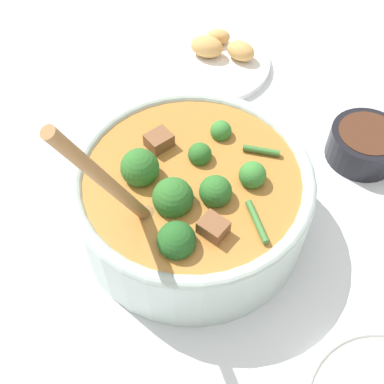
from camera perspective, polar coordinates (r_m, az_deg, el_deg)
ground_plane at (r=0.59m, az=0.00°, el=-3.57°), size 4.00×4.00×0.00m
stew_bowl at (r=0.54m, az=-0.06°, el=-0.40°), size 0.27×0.27×0.26m
condiment_bowl at (r=0.67m, az=19.81°, el=5.47°), size 0.09×0.09×0.04m
food_plate at (r=0.78m, az=2.47°, el=15.47°), size 0.19×0.19×0.04m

